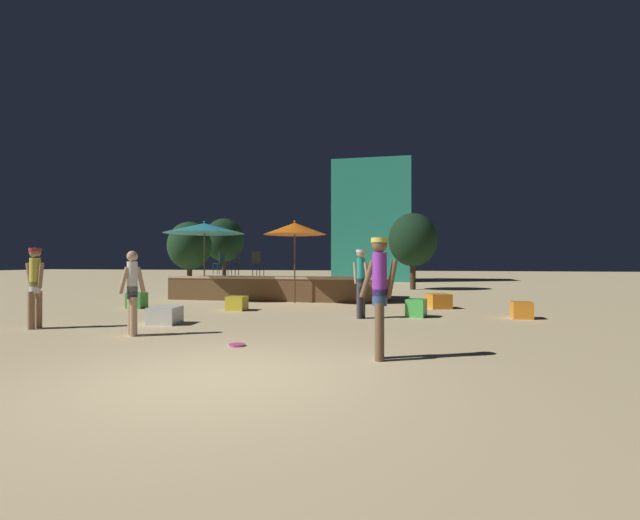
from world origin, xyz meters
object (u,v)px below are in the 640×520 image
object	(u,v)px
patio_umbrella_1	(204,228)
background_tree_1	(190,246)
person_1	(379,290)
bistro_chair_2	(220,261)
patio_umbrella_0	(295,229)
cube_seat_0	(439,301)
cube_seat_2	(165,315)
background_tree_2	(224,240)
bistro_chair_1	(236,261)
person_2	(361,279)
cube_seat_1	(137,300)
background_tree_0	(413,240)
bistro_chair_0	(257,261)
cube_seat_4	(522,310)
cube_seat_3	(237,303)
cube_seat_5	(416,308)
person_3	(35,283)
person_0	(132,291)
frisbee_disc	(237,345)

from	to	relation	value
patio_umbrella_1	background_tree_1	xyz separation A→B (m)	(-4.80, 7.67, -0.33)
person_1	bistro_chair_2	distance (m)	12.66
patio_umbrella_0	bistro_chair_2	bearing A→B (deg)	147.07
patio_umbrella_1	background_tree_1	distance (m)	9.06
cube_seat_0	cube_seat_2	size ratio (longest dim) A/B	1.17
bistro_chair_2	background_tree_2	bearing A→B (deg)	-147.27
bistro_chair_1	background_tree_1	size ratio (longest dim) A/B	0.25
person_2	patio_umbrella_1	bearing A→B (deg)	-95.73
cube_seat_1	background_tree_1	size ratio (longest dim) A/B	0.14
background_tree_0	bistro_chair_0	bearing A→B (deg)	-129.07
person_2	cube_seat_1	bearing A→B (deg)	-71.84
cube_seat_4	patio_umbrella_0	bearing A→B (deg)	157.98
cube_seat_0	background_tree_0	distance (m)	8.96
bistro_chair_1	cube_seat_2	bearing A→B (deg)	12.34
cube_seat_0	bistro_chair_0	bearing A→B (deg)	165.66
person_2	cube_seat_3	bearing A→B (deg)	-79.35
person_2	background_tree_2	world-z (taller)	background_tree_2
cube_seat_3	cube_seat_5	xyz separation A→B (m)	(5.06, -0.43, 0.03)
cube_seat_2	person_3	bearing A→B (deg)	-153.21
cube_seat_1	person_2	xyz separation A→B (m)	(6.90, -0.92, 0.73)
cube_seat_3	background_tree_2	xyz separation A→B (m)	(-7.25, 15.12, 2.63)
bistro_chair_1	background_tree_0	bearing A→B (deg)	136.81
cube_seat_0	background_tree_2	distance (m)	18.85
patio_umbrella_1	cube_seat_3	bearing A→B (deg)	-48.69
background_tree_2	bistro_chair_1	bearing A→B (deg)	-63.65
cube_seat_1	patio_umbrella_0	bearing A→B (deg)	30.44
person_1	background_tree_0	bearing A→B (deg)	176.61
person_0	cube_seat_1	bearing A→B (deg)	-18.60
cube_seat_4	person_0	world-z (taller)	person_0
bistro_chair_2	background_tree_2	distance (m)	11.18
bistro_chair_0	background_tree_1	bearing A→B (deg)	-37.15
frisbee_disc	background_tree_1	distance (m)	18.03
frisbee_disc	cube_seat_2	bearing A→B (deg)	141.92
cube_seat_2	cube_seat_5	world-z (taller)	cube_seat_5
cube_seat_5	frisbee_disc	xyz separation A→B (m)	(-3.01, -4.45, -0.21)
cube_seat_0	patio_umbrella_0	bearing A→B (deg)	171.49
person_0	person_2	bearing A→B (deg)	-102.66
background_tree_0	background_tree_2	size ratio (longest dim) A/B	0.90
cube_seat_2	cube_seat_0	bearing A→B (deg)	36.12
person_0	frisbee_disc	xyz separation A→B (m)	(2.34, -0.52, -0.84)
cube_seat_4	cube_seat_1	bearing A→B (deg)	179.28
bistro_chair_2	background_tree_0	xyz separation A→B (m)	(7.90, 5.42, 1.07)
patio_umbrella_1	person_2	world-z (taller)	patio_umbrella_1
cube_seat_4	background_tree_0	xyz separation A→B (m)	(-2.54, 10.59, 2.29)
person_0	person_1	world-z (taller)	person_1
cube_seat_2	cube_seat_4	size ratio (longest dim) A/B	1.45
person_0	bistro_chair_2	world-z (taller)	bistro_chair_2
person_1	frisbee_disc	bearing A→B (deg)	-103.26
bistro_chair_2	background_tree_1	xyz separation A→B (m)	(-4.39, 5.47, 0.87)
patio_umbrella_1	cube_seat_1	size ratio (longest dim) A/B	5.54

